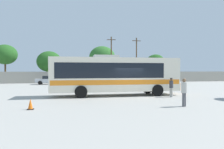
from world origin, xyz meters
TOP-DOWN VIEW (x-y plane):
  - ground_plane at (0.00, 10.00)m, footprint 300.00×300.00m
  - perimeter_wall at (0.00, 22.39)m, footprint 80.00×0.30m
  - coach_bus_cream_orange at (-1.12, 0.88)m, footprint 11.58×2.77m
  - attendant_by_bus_door at (3.53, -1.10)m, footprint 0.45×0.45m
  - passenger_waiting_on_apron at (2.05, -5.77)m, footprint 0.50×0.50m
  - parked_car_leftmost_silver at (-8.43, 18.56)m, footprint 4.27×2.08m
  - parked_car_second_red at (-2.36, 18.72)m, footprint 4.60×2.19m
  - parked_car_third_maroon at (3.57, 19.48)m, footprint 4.67×2.21m
  - utility_pole_near at (3.13, 23.95)m, footprint 1.80×0.36m
  - utility_pole_far at (8.50, 24.17)m, footprint 1.80×0.24m
  - roadside_tree_left at (-17.09, 25.43)m, footprint 4.43×4.43m
  - roadside_tree_midleft at (-9.13, 26.22)m, footprint 4.87×4.87m
  - roadside_tree_midright at (1.76, 27.24)m, footprint 5.57×5.57m
  - roadside_tree_right at (14.62, 28.72)m, footprint 4.32×4.32m
  - traffic_cone_on_apron at (-7.32, -4.97)m, footprint 0.36×0.36m

SIDE VIEW (x-z plane):
  - ground_plane at x=0.00m, z-range 0.00..0.00m
  - traffic_cone_on_apron at x=-7.32m, z-range -0.01..0.63m
  - parked_car_leftmost_silver at x=-8.43m, z-range 0.05..1.46m
  - parked_car_second_red at x=-2.36m, z-range 0.05..1.47m
  - parked_car_third_maroon at x=3.57m, z-range 0.05..1.49m
  - attendant_by_bus_door at x=3.53m, z-range 0.11..1.76m
  - passenger_waiting_on_apron at x=2.05m, z-range 0.12..1.90m
  - perimeter_wall at x=0.00m, z-range 0.00..2.08m
  - coach_bus_cream_orange at x=-1.12m, z-range 0.12..3.78m
  - roadside_tree_midleft at x=-9.13m, z-range 1.00..7.16m
  - roadside_tree_right at x=14.62m, z-range 1.19..7.25m
  - utility_pole_far at x=8.50m, z-range 0.19..9.23m
  - utility_pole_near at x=3.13m, z-range 0.19..9.27m
  - roadside_tree_midright at x=1.76m, z-range 1.39..8.91m
  - roadside_tree_left at x=-17.09m, z-range 1.71..8.92m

